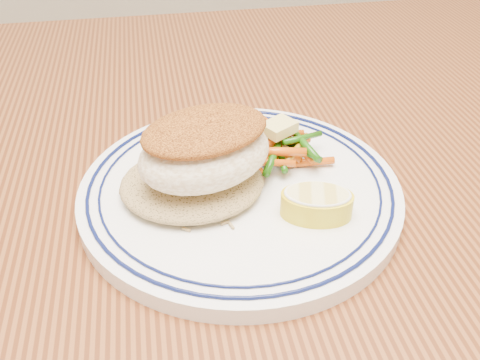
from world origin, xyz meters
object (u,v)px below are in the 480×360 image
(fish_fillet, at_px, (205,148))
(vegetable_pile, at_px, (274,145))
(rice_pilaf, at_px, (192,180))
(lemon_wedge, at_px, (317,203))
(plate, at_px, (240,190))
(dining_table, at_px, (262,240))

(fish_fillet, relative_size, vegetable_pile, 1.32)
(rice_pilaf, relative_size, lemon_wedge, 1.88)
(plate, relative_size, lemon_wedge, 4.29)
(dining_table, distance_m, lemon_wedge, 0.16)
(fish_fillet, bearing_deg, vegetable_pile, 33.14)
(plate, height_order, fish_fillet, fish_fillet)
(rice_pilaf, bearing_deg, dining_table, 33.71)
(rice_pilaf, distance_m, vegetable_pile, 0.09)
(fish_fillet, height_order, lemon_wedge, fish_fillet)
(dining_table, relative_size, vegetable_pile, 14.99)
(plate, distance_m, lemon_wedge, 0.08)
(vegetable_pile, bearing_deg, fish_fillet, -146.86)
(plate, distance_m, fish_fillet, 0.06)
(fish_fillet, xyz_separation_m, vegetable_pile, (0.07, 0.04, -0.03))
(dining_table, height_order, rice_pilaf, rice_pilaf)
(dining_table, xyz_separation_m, fish_fillet, (-0.06, -0.05, 0.16))
(dining_table, distance_m, rice_pilaf, 0.15)
(rice_pilaf, height_order, vegetable_pile, vegetable_pile)
(lemon_wedge, bearing_deg, fish_fillet, 152.15)
(dining_table, bearing_deg, rice_pilaf, -146.29)
(vegetable_pile, height_order, lemon_wedge, vegetable_pile)
(plate, xyz_separation_m, lemon_wedge, (0.05, -0.05, 0.02))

